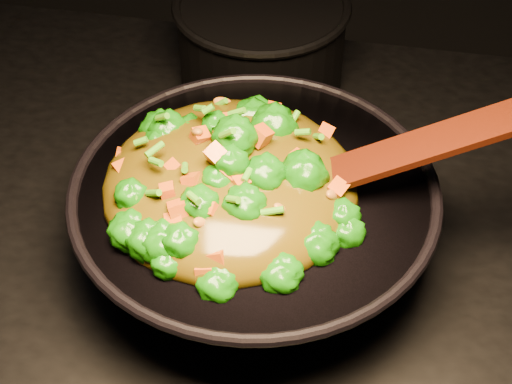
# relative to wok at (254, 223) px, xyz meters

# --- Properties ---
(wok) EXTENTS (0.41, 0.41, 0.11)m
(wok) POSITION_rel_wok_xyz_m (0.00, 0.00, 0.00)
(wok) COLOR black
(wok) RESTS_ON stovetop
(stir_fry) EXTENTS (0.30, 0.30, 0.10)m
(stir_fry) POSITION_rel_wok_xyz_m (-0.03, -0.00, 0.10)
(stir_fry) COLOR #187208
(stir_fry) RESTS_ON wok
(spatula) EXTENTS (0.29, 0.11, 0.12)m
(spatula) POSITION_rel_wok_xyz_m (0.13, 0.02, 0.11)
(spatula) COLOR #381505
(spatula) RESTS_ON wok
(back_pot) EXTENTS (0.28, 0.28, 0.14)m
(back_pot) POSITION_rel_wok_xyz_m (-0.05, 0.34, 0.01)
(back_pot) COLOR black
(back_pot) RESTS_ON stovetop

